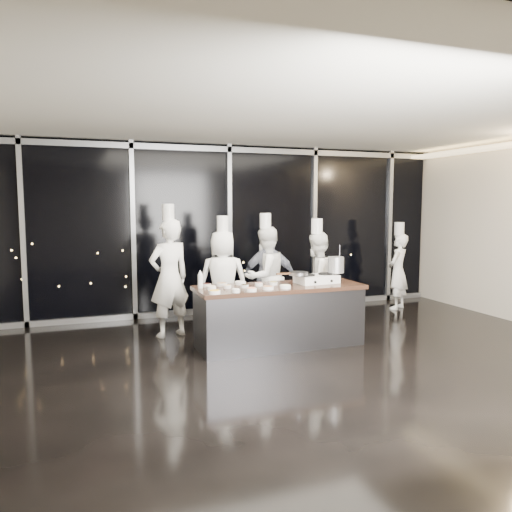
{
  "coord_description": "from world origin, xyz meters",
  "views": [
    {
      "loc": [
        -2.77,
        -5.73,
        2.09
      ],
      "look_at": [
        -0.26,
        1.2,
        1.31
      ],
      "focal_mm": 35.0,
      "sensor_mm": 36.0,
      "label": 1
    }
  ],
  "objects_px": {
    "demo_counter": "(279,315)",
    "chef_center": "(265,276)",
    "frying_pan": "(298,274)",
    "chef_side": "(398,270)",
    "chef_right": "(316,279)",
    "chef_far_left": "(169,277)",
    "chef_left": "(223,280)",
    "stove": "(317,279)",
    "stock_pot": "(336,265)",
    "guest": "(269,279)"
  },
  "relations": [
    {
      "from": "demo_counter",
      "to": "chef_center",
      "type": "xyz_separation_m",
      "value": [
        0.23,
        1.18,
        0.41
      ]
    },
    {
      "from": "frying_pan",
      "to": "chef_side",
      "type": "relative_size",
      "value": 0.29
    },
    {
      "from": "chef_right",
      "to": "chef_side",
      "type": "xyz_separation_m",
      "value": [
        2.18,
        0.74,
        -0.04
      ]
    },
    {
      "from": "chef_far_left",
      "to": "chef_left",
      "type": "relative_size",
      "value": 1.1
    },
    {
      "from": "demo_counter",
      "to": "chef_far_left",
      "type": "bearing_deg",
      "value": 142.22
    },
    {
      "from": "demo_counter",
      "to": "chef_left",
      "type": "relative_size",
      "value": 1.3
    },
    {
      "from": "stove",
      "to": "stock_pot",
      "type": "xyz_separation_m",
      "value": [
        0.33,
        0.01,
        0.2
      ]
    },
    {
      "from": "frying_pan",
      "to": "chef_side",
      "type": "xyz_separation_m",
      "value": [
        2.94,
        1.64,
        -0.29
      ]
    },
    {
      "from": "stove",
      "to": "guest",
      "type": "relative_size",
      "value": 0.39
    },
    {
      "from": "stock_pot",
      "to": "chef_center",
      "type": "distance_m",
      "value": 1.39
    },
    {
      "from": "chef_far_left",
      "to": "chef_side",
      "type": "xyz_separation_m",
      "value": [
        4.64,
        0.52,
        -0.17
      ]
    },
    {
      "from": "stove",
      "to": "chef_far_left",
      "type": "relative_size",
      "value": 0.3
    },
    {
      "from": "chef_right",
      "to": "chef_left",
      "type": "bearing_deg",
      "value": -34.98
    },
    {
      "from": "chef_right",
      "to": "stove",
      "type": "bearing_deg",
      "value": 39.47
    },
    {
      "from": "frying_pan",
      "to": "guest",
      "type": "distance_m",
      "value": 1.23
    },
    {
      "from": "chef_right",
      "to": "chef_center",
      "type": "bearing_deg",
      "value": -44.55
    },
    {
      "from": "chef_left",
      "to": "chef_center",
      "type": "relative_size",
      "value": 0.98
    },
    {
      "from": "stock_pot",
      "to": "guest",
      "type": "distance_m",
      "value": 1.37
    },
    {
      "from": "demo_counter",
      "to": "stock_pot",
      "type": "relative_size",
      "value": 10.17
    },
    {
      "from": "chef_far_left",
      "to": "chef_right",
      "type": "height_order",
      "value": "chef_far_left"
    },
    {
      "from": "chef_left",
      "to": "chef_side",
      "type": "height_order",
      "value": "chef_left"
    },
    {
      "from": "chef_center",
      "to": "guest",
      "type": "height_order",
      "value": "chef_center"
    },
    {
      "from": "demo_counter",
      "to": "stove",
      "type": "bearing_deg",
      "value": 1.89
    },
    {
      "from": "stock_pot",
      "to": "stove",
      "type": "bearing_deg",
      "value": -179.03
    },
    {
      "from": "stock_pot",
      "to": "guest",
      "type": "height_order",
      "value": "guest"
    },
    {
      "from": "stove",
      "to": "chef_far_left",
      "type": "bearing_deg",
      "value": 147.79
    },
    {
      "from": "chef_far_left",
      "to": "guest",
      "type": "relative_size",
      "value": 1.28
    },
    {
      "from": "chef_left",
      "to": "chef_side",
      "type": "xyz_separation_m",
      "value": [
        3.74,
        0.44,
        -0.07
      ]
    },
    {
      "from": "frying_pan",
      "to": "chef_far_left",
      "type": "xyz_separation_m",
      "value": [
        -1.7,
        1.12,
        -0.12
      ]
    },
    {
      "from": "stove",
      "to": "chef_right",
      "type": "height_order",
      "value": "chef_right"
    },
    {
      "from": "frying_pan",
      "to": "stock_pot",
      "type": "height_order",
      "value": "stock_pot"
    },
    {
      "from": "stock_pot",
      "to": "chef_side",
      "type": "xyz_separation_m",
      "value": [
        2.28,
        1.59,
        -0.39
      ]
    },
    {
      "from": "chef_center",
      "to": "chef_right",
      "type": "distance_m",
      "value": 0.87
    },
    {
      "from": "chef_center",
      "to": "chef_right",
      "type": "relative_size",
      "value": 1.05
    },
    {
      "from": "chef_far_left",
      "to": "frying_pan",
      "type": "bearing_deg",
      "value": 128.39
    },
    {
      "from": "chef_side",
      "to": "frying_pan",
      "type": "bearing_deg",
      "value": -4.2
    },
    {
      "from": "stove",
      "to": "chef_center",
      "type": "distance_m",
      "value": 1.23
    },
    {
      "from": "demo_counter",
      "to": "chef_left",
      "type": "xyz_separation_m",
      "value": [
        -0.51,
        1.18,
        0.39
      ]
    },
    {
      "from": "chef_left",
      "to": "chef_center",
      "type": "bearing_deg",
      "value": -166.15
    },
    {
      "from": "chef_right",
      "to": "chef_side",
      "type": "bearing_deg",
      "value": 174.82
    },
    {
      "from": "chef_far_left",
      "to": "chef_center",
      "type": "bearing_deg",
      "value": 164.62
    },
    {
      "from": "chef_right",
      "to": "chef_side",
      "type": "distance_m",
      "value": 2.31
    },
    {
      "from": "frying_pan",
      "to": "chef_right",
      "type": "height_order",
      "value": "chef_right"
    },
    {
      "from": "stove",
      "to": "chef_right",
      "type": "relative_size",
      "value": 0.34
    },
    {
      "from": "chef_far_left",
      "to": "guest",
      "type": "height_order",
      "value": "chef_far_left"
    },
    {
      "from": "guest",
      "to": "chef_side",
      "type": "relative_size",
      "value": 0.94
    },
    {
      "from": "chef_far_left",
      "to": "chef_left",
      "type": "xyz_separation_m",
      "value": [
        0.9,
        0.08,
        -0.1
      ]
    },
    {
      "from": "stock_pot",
      "to": "chef_far_left",
      "type": "height_order",
      "value": "chef_far_left"
    },
    {
      "from": "demo_counter",
      "to": "stock_pot",
      "type": "xyz_separation_m",
      "value": [
        0.94,
        0.03,
        0.71
      ]
    },
    {
      "from": "frying_pan",
      "to": "chef_center",
      "type": "bearing_deg",
      "value": 88.37
    }
  ]
}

